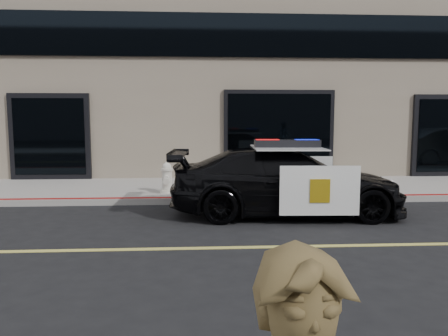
{
  "coord_description": "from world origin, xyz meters",
  "views": [
    {
      "loc": [
        -3.53,
        -6.58,
        2.01
      ],
      "look_at": [
        -3.0,
        2.2,
        1.0
      ],
      "focal_mm": 35.0,
      "sensor_mm": 36.0,
      "label": 1
    }
  ],
  "objects": [
    {
      "name": "fire_hydrant",
      "position": [
        -4.3,
        4.24,
        0.51
      ],
      "size": [
        0.35,
        0.49,
        0.78
      ],
      "color": "silver",
      "rests_on": "sidewalk_n"
    },
    {
      "name": "police_car",
      "position": [
        -1.7,
        2.28,
        0.7
      ],
      "size": [
        2.47,
        4.99,
        1.57
      ],
      "color": "black",
      "rests_on": "ground"
    },
    {
      "name": "ground",
      "position": [
        0.0,
        0.0,
        0.0
      ],
      "size": [
        120.0,
        120.0,
        0.0
      ],
      "primitive_type": "plane",
      "color": "black",
      "rests_on": "ground"
    },
    {
      "name": "sidewalk_n",
      "position": [
        0.0,
        5.25,
        0.07
      ],
      "size": [
        60.0,
        3.5,
        0.15
      ],
      "primitive_type": "cube",
      "color": "gray",
      "rests_on": "ground"
    },
    {
      "name": "building_n",
      "position": [
        0.0,
        10.5,
        6.0
      ],
      "size": [
        60.0,
        7.0,
        12.0
      ],
      "primitive_type": "cube",
      "color": "#756856",
      "rests_on": "ground"
    }
  ]
}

